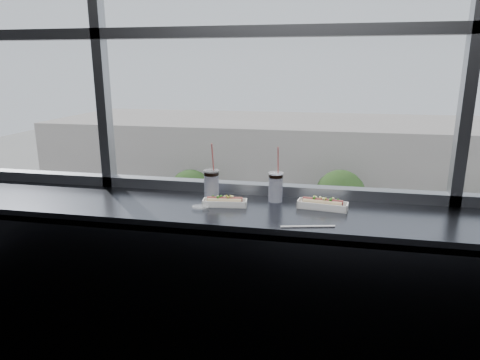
% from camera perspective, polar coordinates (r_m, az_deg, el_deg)
% --- Properties ---
extents(wall_back_lower, '(6.00, 0.00, 6.00)m').
position_cam_1_polar(wall_back_lower, '(2.71, 3.62, -13.09)').
color(wall_back_lower, black).
rests_on(wall_back_lower, ground).
extents(counter, '(6.00, 0.55, 0.06)m').
position_cam_1_polar(counter, '(2.25, 2.86, -4.59)').
color(counter, '#4D505A').
rests_on(counter, ground).
extents(counter_fascia, '(6.00, 0.04, 1.04)m').
position_cam_1_polar(counter_fascia, '(2.26, 1.66, -19.31)').
color(counter_fascia, '#4D505A').
rests_on(counter_fascia, ground).
extents(hotdog_tray_left, '(0.24, 0.10, 0.06)m').
position_cam_1_polar(hotdog_tray_left, '(2.28, -2.03, -2.89)').
color(hotdog_tray_left, white).
rests_on(hotdog_tray_left, counter).
extents(hotdog_tray_right, '(0.27, 0.12, 0.06)m').
position_cam_1_polar(hotdog_tray_right, '(2.27, 10.95, -3.14)').
color(hotdog_tray_right, white).
rests_on(hotdog_tray_right, counter).
extents(soda_cup_left, '(0.09, 0.09, 0.32)m').
position_cam_1_polar(soda_cup_left, '(2.36, -3.83, -0.48)').
color(soda_cup_left, white).
rests_on(soda_cup_left, counter).
extents(soda_cup_right, '(0.08, 0.08, 0.31)m').
position_cam_1_polar(soda_cup_right, '(2.34, 4.77, -0.73)').
color(soda_cup_right, white).
rests_on(soda_cup_right, counter).
extents(loose_straw, '(0.25, 0.07, 0.01)m').
position_cam_1_polar(loose_straw, '(2.01, 9.04, -6.13)').
color(loose_straw, white).
rests_on(loose_straw, counter).
extents(wrapper, '(0.10, 0.07, 0.02)m').
position_cam_1_polar(wrapper, '(2.24, -5.32, -3.59)').
color(wrapper, silver).
rests_on(wrapper, counter).
extents(plaza_ground, '(120.00, 120.00, 0.00)m').
position_cam_1_polar(plaza_ground, '(47.63, 10.60, -1.00)').
color(plaza_ground, gray).
rests_on(plaza_ground, ground).
extents(street_asphalt, '(80.00, 10.00, 0.06)m').
position_cam_1_polar(street_asphalt, '(25.77, 9.53, -15.10)').
color(street_asphalt, black).
rests_on(street_asphalt, plaza_ground).
extents(far_sidewalk, '(80.00, 6.00, 0.04)m').
position_cam_1_polar(far_sidewalk, '(32.96, 10.06, -8.21)').
color(far_sidewalk, gray).
rests_on(far_sidewalk, plaza_ground).
extents(far_building, '(50.00, 14.00, 8.00)m').
position_cam_1_polar(far_building, '(41.32, 10.71, 2.29)').
color(far_building, '#AEA49B').
rests_on(far_building, plaza_ground).
extents(car_far_a, '(3.26, 6.42, 2.05)m').
position_cam_1_polar(car_far_a, '(31.04, -11.22, -7.63)').
color(car_far_a, black).
rests_on(car_far_a, street_asphalt).
extents(car_near_a, '(2.51, 5.86, 1.94)m').
position_cam_1_polar(car_near_a, '(25.11, -20.52, -14.15)').
color(car_near_a, '#A6B4C1').
rests_on(car_near_a, street_asphalt).
extents(car_far_b, '(2.94, 6.33, 2.06)m').
position_cam_1_polar(car_far_b, '(28.95, 14.98, -9.56)').
color(car_far_b, '#BC0035').
rests_on(car_far_b, street_asphalt).
extents(car_near_b, '(3.05, 6.73, 2.20)m').
position_cam_1_polar(car_near_b, '(22.80, -7.98, -16.03)').
color(car_near_b, '#332F2E').
rests_on(car_near_b, street_asphalt).
extents(car_near_d, '(3.06, 6.47, 2.10)m').
position_cam_1_polar(car_near_d, '(22.52, 25.48, -18.06)').
color(car_near_d, '#AEAEAE').
rests_on(car_near_d, street_asphalt).
extents(car_near_c, '(3.27, 6.40, 2.05)m').
position_cam_1_polar(car_near_c, '(21.80, 9.24, -17.90)').
color(car_near_c, '#5F0000').
rests_on(car_near_c, street_asphalt).
extents(pedestrian_c, '(0.97, 0.73, 2.19)m').
position_cam_1_polar(pedestrian_c, '(32.37, 20.88, -7.31)').
color(pedestrian_c, '#66605B').
rests_on(pedestrian_c, far_sidewalk).
extents(pedestrian_d, '(0.95, 0.71, 2.14)m').
position_cam_1_polar(pedestrian_d, '(33.56, 27.23, -7.27)').
color(pedestrian_d, '#66605B').
rests_on(pedestrian_d, far_sidewalk).
extents(pedestrian_a, '(0.75, 1.00, 2.24)m').
position_cam_1_polar(pedestrian_a, '(33.43, -3.07, -5.56)').
color(pedestrian_a, '#66605B').
rests_on(pedestrian_a, far_sidewalk).
extents(tree_left, '(3.31, 3.31, 5.18)m').
position_cam_1_polar(tree_left, '(33.31, -6.60, -1.45)').
color(tree_left, '#47382B').
rests_on(tree_left, far_sidewalk).
extents(tree_center, '(3.64, 3.64, 5.69)m').
position_cam_1_polar(tree_center, '(31.69, 13.20, -1.95)').
color(tree_center, '#47382B').
rests_on(tree_center, far_sidewalk).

